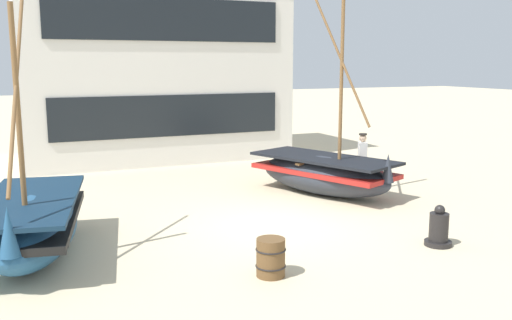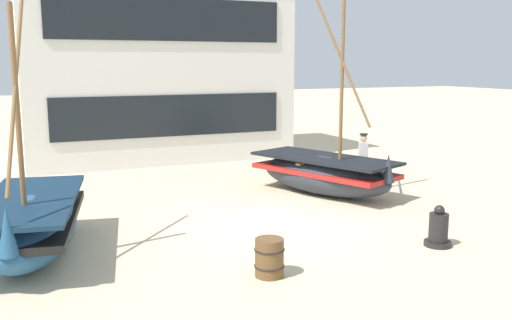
% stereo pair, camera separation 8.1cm
% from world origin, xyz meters
% --- Properties ---
extents(ground_plane, '(120.00, 120.00, 0.00)m').
position_xyz_m(ground_plane, '(0.00, 0.00, 0.00)').
color(ground_plane, beige).
extents(fishing_boat_near_left, '(2.54, 4.60, 5.21)m').
position_xyz_m(fishing_boat_near_left, '(-5.32, -0.04, 0.66)').
color(fishing_boat_near_left, '#23517A').
rests_on(fishing_boat_near_left, ground).
extents(fishing_boat_centre_large, '(3.21, 4.74, 5.82)m').
position_xyz_m(fishing_boat_centre_large, '(2.74, 2.25, 0.62)').
color(fishing_boat_centre_large, '#2D333D').
rests_on(fishing_boat_centre_large, ground).
extents(fisherman_by_hull, '(0.34, 0.42, 1.68)m').
position_xyz_m(fisherman_by_hull, '(4.21, 2.46, 0.83)').
color(fisherman_by_hull, '#33333D').
rests_on(fisherman_by_hull, ground).
extents(capstan_winch, '(0.57, 0.57, 0.88)m').
position_xyz_m(capstan_winch, '(2.49, -2.81, 0.35)').
color(capstan_winch, black).
rests_on(capstan_winch, ground).
extents(wooden_barrel, '(0.56, 0.56, 0.70)m').
position_xyz_m(wooden_barrel, '(-1.47, -2.92, 0.35)').
color(wooden_barrel, brown).
rests_on(wooden_barrel, ground).
extents(harbor_building_main, '(10.50, 5.56, 7.15)m').
position_xyz_m(harbor_building_main, '(-0.15, 11.01, 3.59)').
color(harbor_building_main, white).
rests_on(harbor_building_main, ground).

